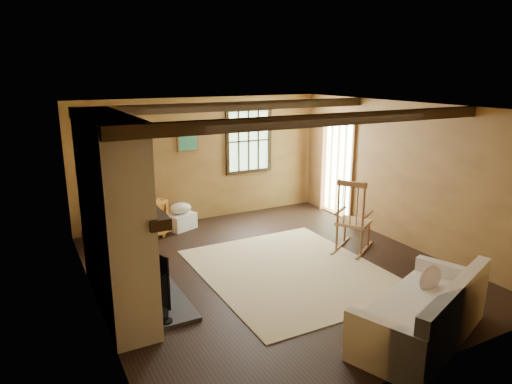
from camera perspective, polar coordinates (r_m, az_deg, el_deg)
ground at (r=6.95m, az=2.04°, el=-9.55°), size 5.50×5.50×0.00m
room_envelope at (r=6.78m, az=2.70°, el=4.33°), size 5.02×5.52×2.44m
fireplace at (r=5.83m, az=-17.22°, el=-3.49°), size 1.02×2.30×2.40m
rug at (r=6.89m, az=4.34°, el=-9.79°), size 2.50×3.00×0.01m
rocking_chair at (r=7.62m, az=12.02°, el=-3.50°), size 0.98×0.86×1.21m
sofa at (r=5.50m, az=20.40°, el=-14.37°), size 2.07×1.46×0.77m
firewood_pile at (r=8.40m, az=-18.82°, el=-5.12°), size 0.63×0.11×0.23m
laundry_basket at (r=8.68m, az=-9.38°, el=-3.62°), size 0.61×0.54×0.30m
basket_pillow at (r=8.60m, az=-9.45°, el=-2.02°), size 0.51×0.46×0.21m
armchair at (r=8.28m, az=-14.66°, el=-3.29°), size 1.04×1.05×0.72m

